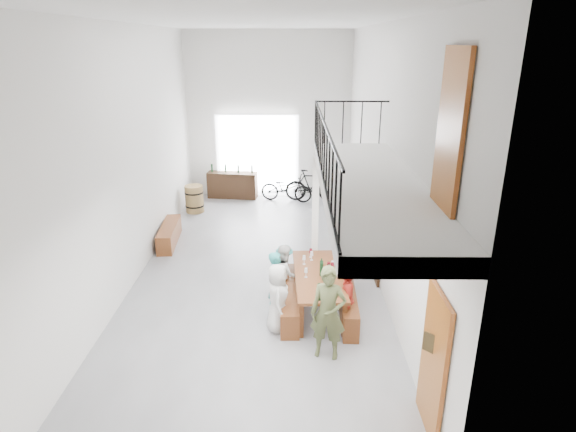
{
  "coord_description": "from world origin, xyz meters",
  "views": [
    {
      "loc": [
        0.79,
        -10.31,
        5.11
      ],
      "look_at": [
        0.71,
        -0.5,
        1.55
      ],
      "focal_mm": 30.0,
      "sensor_mm": 36.0,
      "label": 1
    }
  ],
  "objects_px": {
    "tasting_table": "(318,278)",
    "bicycle_near": "(286,188)",
    "serving_counter": "(233,185)",
    "bench_inner": "(289,299)",
    "side_bench": "(169,234)",
    "host_standing": "(328,313)",
    "oak_barrel": "(194,199)"
  },
  "relations": [
    {
      "from": "host_standing",
      "to": "bicycle_near",
      "type": "bearing_deg",
      "value": 108.31
    },
    {
      "from": "bicycle_near",
      "to": "tasting_table",
      "type": "bearing_deg",
      "value": -161.17
    },
    {
      "from": "tasting_table",
      "to": "host_standing",
      "type": "height_order",
      "value": "host_standing"
    },
    {
      "from": "tasting_table",
      "to": "bench_inner",
      "type": "distance_m",
      "value": 0.74
    },
    {
      "from": "serving_counter",
      "to": "host_standing",
      "type": "distance_m",
      "value": 9.34
    },
    {
      "from": "bench_inner",
      "to": "serving_counter",
      "type": "relative_size",
      "value": 1.29
    },
    {
      "from": "side_bench",
      "to": "bicycle_near",
      "type": "height_order",
      "value": "bicycle_near"
    },
    {
      "from": "side_bench",
      "to": "oak_barrel",
      "type": "relative_size",
      "value": 2.07
    },
    {
      "from": "serving_counter",
      "to": "bicycle_near",
      "type": "xyz_separation_m",
      "value": [
        1.87,
        -0.4,
        0.01
      ]
    },
    {
      "from": "bench_inner",
      "to": "side_bench",
      "type": "relative_size",
      "value": 1.22
    },
    {
      "from": "host_standing",
      "to": "bench_inner",
      "type": "bearing_deg",
      "value": 126.86
    },
    {
      "from": "tasting_table",
      "to": "serving_counter",
      "type": "xyz_separation_m",
      "value": [
        -2.59,
        7.41,
        -0.26
      ]
    },
    {
      "from": "host_standing",
      "to": "bicycle_near",
      "type": "xyz_separation_m",
      "value": [
        -0.8,
        8.55,
        -0.38
      ]
    },
    {
      "from": "bench_inner",
      "to": "bicycle_near",
      "type": "bearing_deg",
      "value": 89.81
    },
    {
      "from": "bench_inner",
      "to": "serving_counter",
      "type": "distance_m",
      "value": 7.71
    },
    {
      "from": "host_standing",
      "to": "bicycle_near",
      "type": "distance_m",
      "value": 8.59
    },
    {
      "from": "tasting_table",
      "to": "bicycle_near",
      "type": "relative_size",
      "value": 1.32
    },
    {
      "from": "tasting_table",
      "to": "serving_counter",
      "type": "relative_size",
      "value": 1.36
    },
    {
      "from": "tasting_table",
      "to": "side_bench",
      "type": "relative_size",
      "value": 1.29
    },
    {
      "from": "side_bench",
      "to": "oak_barrel",
      "type": "height_order",
      "value": "oak_barrel"
    },
    {
      "from": "tasting_table",
      "to": "host_standing",
      "type": "xyz_separation_m",
      "value": [
        0.09,
        -1.54,
        0.13
      ]
    },
    {
      "from": "serving_counter",
      "to": "bench_inner",
      "type": "bearing_deg",
      "value": -68.3
    },
    {
      "from": "side_bench",
      "to": "host_standing",
      "type": "bearing_deg",
      "value": -51.48
    },
    {
      "from": "serving_counter",
      "to": "bicycle_near",
      "type": "height_order",
      "value": "bicycle_near"
    },
    {
      "from": "tasting_table",
      "to": "side_bench",
      "type": "bearing_deg",
      "value": 136.2
    },
    {
      "from": "serving_counter",
      "to": "host_standing",
      "type": "height_order",
      "value": "host_standing"
    },
    {
      "from": "serving_counter",
      "to": "side_bench",
      "type": "bearing_deg",
      "value": -100.37
    },
    {
      "from": "side_bench",
      "to": "oak_barrel",
      "type": "distance_m",
      "value": 2.55
    },
    {
      "from": "side_bench",
      "to": "bench_inner",
      "type": "bearing_deg",
      "value": -46.43
    },
    {
      "from": "tasting_table",
      "to": "bicycle_near",
      "type": "bearing_deg",
      "value": 93.49
    },
    {
      "from": "bench_inner",
      "to": "serving_counter",
      "type": "xyz_separation_m",
      "value": [
        -2.01,
        7.44,
        0.2
      ]
    },
    {
      "from": "serving_counter",
      "to": "bicycle_near",
      "type": "distance_m",
      "value": 1.91
    }
  ]
}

